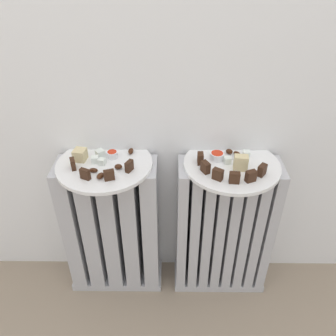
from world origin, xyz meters
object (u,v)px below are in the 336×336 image
(plate_left, at_px, (104,164))
(jam_bowl_left, at_px, (112,154))
(radiator_left, at_px, (113,229))
(radiator_right, at_px, (223,230))
(jam_bowl_right, at_px, (217,156))
(plate_right, at_px, (232,165))
(fork, at_px, (236,163))

(plate_left, distance_m, jam_bowl_left, 0.04)
(radiator_left, xyz_separation_m, radiator_right, (0.41, 0.00, 0.00))
(plate_left, xyz_separation_m, jam_bowl_right, (0.36, 0.03, 0.02))
(radiator_left, bearing_deg, jam_bowl_right, 4.01)
(plate_right, xyz_separation_m, jam_bowl_right, (-0.05, 0.03, 0.02))
(plate_left, relative_size, plate_right, 1.00)
(radiator_right, height_order, plate_left, plate_left)
(radiator_left, xyz_separation_m, jam_bowl_right, (0.36, 0.03, 0.31))
(plate_right, distance_m, jam_bowl_left, 0.39)
(radiator_left, distance_m, plate_left, 0.29)
(radiator_right, xyz_separation_m, jam_bowl_left, (-0.39, 0.03, 0.31))
(radiator_right, distance_m, fork, 0.30)
(radiator_left, distance_m, jam_bowl_left, 0.31)
(radiator_right, height_order, fork, fork)
(radiator_left, relative_size, fork, 5.54)
(radiator_left, height_order, jam_bowl_left, jam_bowl_left)
(radiator_right, height_order, jam_bowl_left, jam_bowl_left)
(radiator_right, xyz_separation_m, fork, (0.01, -0.00, 0.30))
(plate_right, bearing_deg, plate_left, 180.00)
(jam_bowl_left, relative_size, jam_bowl_right, 0.78)
(plate_right, bearing_deg, jam_bowl_right, 151.11)
(jam_bowl_left, relative_size, fork, 0.35)
(jam_bowl_right, xyz_separation_m, fork, (0.06, -0.03, -0.01))
(plate_right, bearing_deg, radiator_right, 0.00)
(jam_bowl_right, bearing_deg, fork, -24.98)
(jam_bowl_left, distance_m, jam_bowl_right, 0.34)
(jam_bowl_left, xyz_separation_m, fork, (0.40, -0.03, -0.01))
(plate_right, distance_m, fork, 0.01)
(radiator_left, xyz_separation_m, plate_right, (0.41, 0.00, 0.29))
(radiator_left, relative_size, plate_left, 1.82)
(jam_bowl_right, bearing_deg, radiator_right, -28.89)
(radiator_left, distance_m, plate_right, 0.50)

